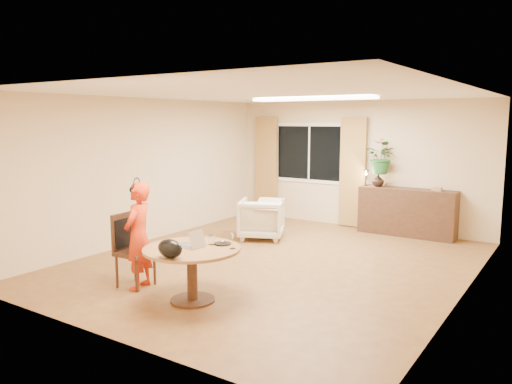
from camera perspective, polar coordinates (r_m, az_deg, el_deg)
floor at (r=7.86m, az=2.16°, el=-8.10°), size 6.50×6.50×0.00m
ceiling at (r=7.55m, az=2.27°, el=11.19°), size 6.50×6.50×0.00m
wall_back at (r=10.50m, az=11.48°, el=3.10°), size 5.50×0.00×5.50m
wall_left at (r=9.32m, az=-12.41°, el=2.44°), size 0.00×6.50×6.50m
wall_right at (r=6.61m, az=23.02°, el=-0.33°), size 0.00×6.50×6.50m
window at (r=10.92m, az=6.11°, el=4.47°), size 1.70×0.03×1.30m
curtain_left at (r=11.41m, az=1.21°, el=2.88°), size 0.55×0.08×2.25m
curtain_right at (r=10.44m, az=11.01°, el=2.23°), size 0.55×0.08×2.25m
ceiling_panel at (r=8.60m, az=6.49°, el=10.55°), size 2.20×0.35×0.05m
dining_table at (r=6.17m, az=-7.33°, el=-7.62°), size 1.19×1.19×0.68m
dining_chair at (r=6.86m, az=-13.64°, el=-6.53°), size 0.50×0.46×0.98m
child at (r=6.71m, az=-13.29°, el=-4.91°), size 0.60×0.48×1.42m
laptop at (r=6.18m, az=-7.76°, el=-5.14°), size 0.35×0.25×0.23m
tumbler at (r=6.25m, az=-5.11°, el=-5.47°), size 0.09×0.09×0.12m
wine_glass at (r=6.02m, az=-2.74°, el=-5.60°), size 0.08×0.08×0.19m
pot_lid at (r=6.25m, az=-3.84°, el=-5.84°), size 0.27×0.27×0.03m
handbag at (r=5.70m, az=-9.80°, el=-6.39°), size 0.37×0.29×0.22m
armchair at (r=9.36m, az=0.64°, el=-3.08°), size 1.06×1.07×0.74m
throw at (r=9.12m, az=1.43°, el=-0.92°), size 0.61×0.67×0.03m
sideboard at (r=10.01m, az=16.86°, el=-2.22°), size 1.82×0.44×0.91m
vase at (r=10.11m, az=13.78°, el=1.32°), size 0.28×0.28×0.25m
bouquet at (r=10.04m, az=14.21°, el=3.87°), size 0.70×0.64×0.66m
book_stack at (r=9.80m, az=20.00°, el=0.33°), size 0.20×0.16×0.07m
desk_lamp at (r=10.14m, az=12.47°, el=1.64°), size 0.15×0.15×0.34m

